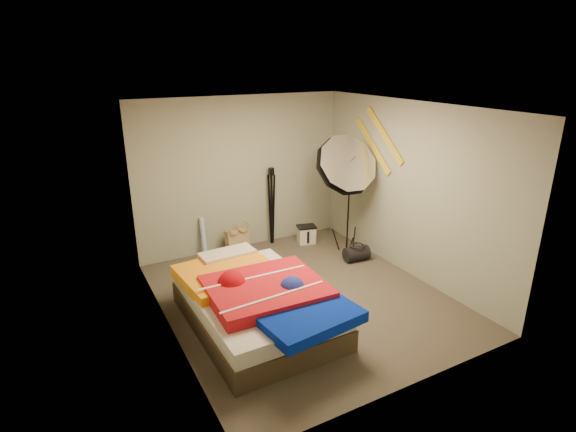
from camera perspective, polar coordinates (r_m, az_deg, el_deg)
floor at (r=6.14m, az=1.86°, el=-10.20°), size 4.00×4.00×0.00m
ceiling at (r=5.37m, az=2.16°, el=13.68°), size 4.00×4.00×0.00m
wall_back at (r=7.36m, az=-5.90°, el=5.29°), size 3.50×0.00×3.50m
wall_front at (r=4.16m, az=16.11°, el=-6.87°), size 3.50×0.00×3.50m
wall_left at (r=5.03m, az=-15.50°, el=-2.13°), size 0.00×4.00×4.00m
wall_right at (r=6.65m, az=15.16°, el=3.17°), size 0.00×4.00×4.00m
tote_bag at (r=7.43m, az=-6.44°, el=-3.14°), size 0.42×0.25×0.41m
wrapping_roll at (r=7.32m, az=-10.68°, el=-2.69°), size 0.08×0.19×0.65m
camera_case at (r=7.76m, az=2.35°, el=-2.43°), size 0.33×0.27×0.29m
duffel_bag at (r=7.19m, az=8.69°, el=-4.74°), size 0.41×0.27×0.24m
wall_stripe_upper at (r=6.92m, az=12.15°, el=9.99°), size 0.02×0.91×0.78m
wall_stripe_lower at (r=7.15m, az=10.74°, el=8.74°), size 0.02×0.91×0.78m
bed at (r=5.43m, az=-3.96°, el=-10.80°), size 1.56×2.31×0.61m
photo_umbrella at (r=6.95m, az=7.19°, el=6.28°), size 1.24×0.96×2.05m
camera_tripod at (r=7.56m, az=-2.09°, el=1.95°), size 0.07×0.07×1.33m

